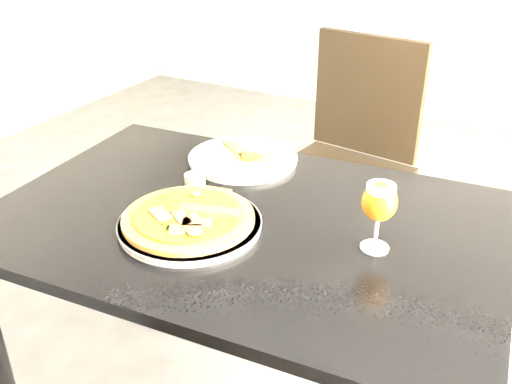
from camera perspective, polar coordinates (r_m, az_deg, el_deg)
The scene contains 9 objects.
dining_table at distance 1.41m, azimuth -1.09°, elevation -5.55°, with size 1.26×0.89×0.75m.
chair_far at distance 2.18m, azimuth 9.07°, elevation 3.27°, with size 0.51×0.51×0.98m.
plate_main at distance 1.32m, azimuth -6.62°, elevation -3.21°, with size 0.33×0.33×0.02m, color white.
pizza at distance 1.31m, azimuth -6.71°, elevation -2.47°, with size 0.30×0.30×0.03m.
plate_second at distance 1.63m, azimuth -1.32°, elevation 3.36°, with size 0.31×0.31×0.02m, color white.
crust_scraps at distance 1.62m, azimuth -0.98°, elevation 3.68°, with size 0.20×0.14×0.01m.
loose_crust at distance 1.47m, azimuth -4.45°, elevation 0.22°, with size 0.10×0.02×0.01m, color #A36A27.
sauce_cup at distance 1.49m, azimuth -6.13°, elevation 1.18°, with size 0.05×0.05×0.04m.
beer_glass at distance 1.21m, azimuth 12.26°, elevation -1.02°, with size 0.08×0.08×0.16m.
Camera 1 is at (0.65, -0.94, 1.43)m, focal length 40.00 mm.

